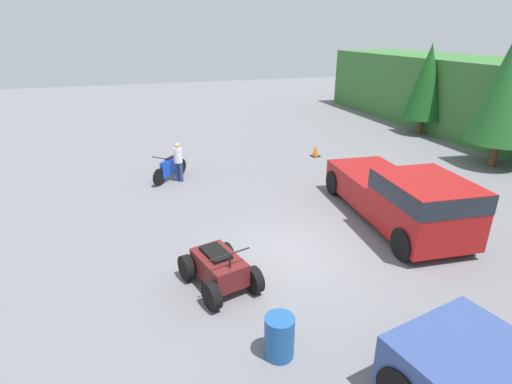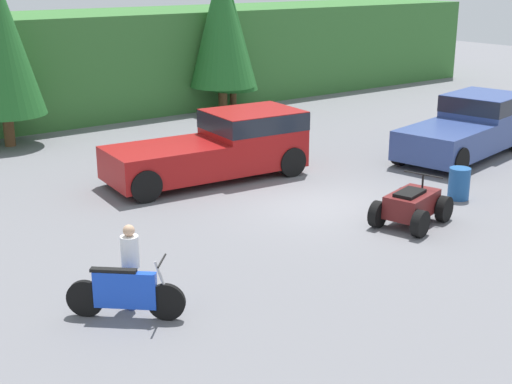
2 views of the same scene
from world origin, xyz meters
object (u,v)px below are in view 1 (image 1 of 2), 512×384
object	(u,v)px
quad_atv	(219,269)
dirt_bike	(170,168)
pickup_truck_red	(404,196)
steel_barrel	(279,337)
rider_person	(178,161)
traffic_cone	(316,151)

from	to	relation	value
quad_atv	dirt_bike	bearing A→B (deg)	166.60
pickup_truck_red	steel_barrel	distance (m)	6.93
quad_atv	steel_barrel	size ratio (longest dim) A/B	2.62
rider_person	steel_barrel	distance (m)	10.27
rider_person	traffic_cone	distance (m)	7.09
dirt_bike	rider_person	distance (m)	0.61
rider_person	traffic_cone	xyz separation A→B (m)	(-1.44, 6.92, -0.64)
traffic_cone	steel_barrel	distance (m)	13.33
rider_person	pickup_truck_red	bearing A→B (deg)	89.30
pickup_truck_red	rider_person	bearing A→B (deg)	-130.48
pickup_truck_red	dirt_bike	world-z (taller)	pickup_truck_red
pickup_truck_red	traffic_cone	xyz separation A→B (m)	(-7.73, 0.74, -0.78)
rider_person	steel_barrel	xyz separation A→B (m)	(10.25, 0.51, -0.45)
pickup_truck_red	quad_atv	bearing A→B (deg)	-72.65
pickup_truck_red	traffic_cone	size ratio (longest dim) A/B	11.20
pickup_truck_red	dirt_bike	size ratio (longest dim) A/B	3.64
dirt_bike	steel_barrel	bearing A→B (deg)	46.94
dirt_bike	rider_person	bearing A→B (deg)	90.31
rider_person	quad_atv	bearing A→B (deg)	44.37
dirt_bike	rider_person	world-z (taller)	rider_person
steel_barrel	dirt_bike	bearing A→B (deg)	-175.41
rider_person	steel_barrel	size ratio (longest dim) A/B	1.86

